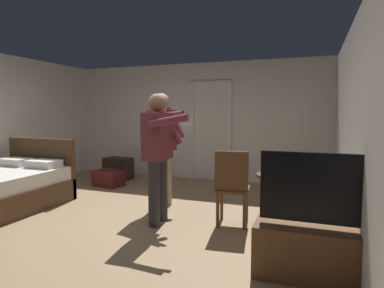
{
  "coord_description": "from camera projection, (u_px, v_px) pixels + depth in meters",
  "views": [
    {
      "loc": [
        2.45,
        -3.74,
        1.48
      ],
      "look_at": [
        0.89,
        0.47,
        1.04
      ],
      "focal_mm": 30.61,
      "sensor_mm": 36.0,
      "label": 1
    }
  ],
  "objects": [
    {
      "name": "wall_right",
      "position": [
        360.0,
        133.0,
        3.36
      ],
      "size": [
        0.12,
        6.31,
        2.53
      ],
      "primitive_type": "cube",
      "color": "silver",
      "rests_on": "ground_plane"
    },
    {
      "name": "wall_back",
      "position": [
        195.0,
        122.0,
        7.25
      ],
      "size": [
        5.95,
        0.12,
        2.53
      ],
      "primitive_type": "cube",
      "color": "silver",
      "rests_on": "ground_plane"
    },
    {
      "name": "suitcase_small",
      "position": [
        109.0,
        178.0,
        6.53
      ],
      "size": [
        0.62,
        0.47,
        0.32
      ],
      "primitive_type": "cube",
      "rotation": [
        0.0,
        0.0,
        -0.16
      ],
      "color": "#4C1919",
      "rests_on": "ground_plane"
    },
    {
      "name": "person_blue_shirt",
      "position": [
        158.0,
        149.0,
        4.27
      ],
      "size": [
        0.71,
        0.61,
        1.71
      ],
      "color": "#333338",
      "rests_on": "ground_plane"
    },
    {
      "name": "person_striped_shirt",
      "position": [
        162.0,
        141.0,
        5.01
      ],
      "size": [
        0.72,
        0.71,
        1.76
      ],
      "color": "tan",
      "rests_on": "ground_plane"
    },
    {
      "name": "bottle_on_table",
      "position": [
        296.0,
        168.0,
        3.95
      ],
      "size": [
        0.06,
        0.06,
        0.26
      ],
      "color": "#3F3225",
      "rests_on": "side_table"
    },
    {
      "name": "doorway_frame",
      "position": [
        210.0,
        124.0,
        7.05
      ],
      "size": [
        0.93,
        0.08,
        2.13
      ],
      "color": "white",
      "rests_on": "ground_plane"
    },
    {
      "name": "wooden_chair",
      "position": [
        232.0,
        185.0,
        4.2
      ],
      "size": [
        0.46,
        0.46,
        0.99
      ],
      "color": "brown",
      "rests_on": "ground_plane"
    },
    {
      "name": "suitcase_dark",
      "position": [
        118.0,
        168.0,
        7.21
      ],
      "size": [
        0.65,
        0.44,
        0.47
      ],
      "primitive_type": "cube",
      "rotation": [
        0.0,
        0.0,
        -0.14
      ],
      "color": "black",
      "rests_on": "ground_plane"
    },
    {
      "name": "side_table",
      "position": [
        283.0,
        192.0,
        4.1
      ],
      "size": [
        0.68,
        0.68,
        0.7
      ],
      "color": "#4C331E",
      "rests_on": "ground_plane"
    },
    {
      "name": "ground_plane",
      "position": [
        119.0,
        220.0,
        4.48
      ],
      "size": [
        6.68,
        6.68,
        0.0
      ],
      "primitive_type": "plane",
      "color": "#997A56"
    },
    {
      "name": "tv_flatscreen",
      "position": [
        321.0,
        245.0,
        2.86
      ],
      "size": [
        1.15,
        0.4,
        1.13
      ],
      "color": "brown",
      "rests_on": "ground_plane"
    },
    {
      "name": "laptop",
      "position": [
        282.0,
        171.0,
        4.05
      ],
      "size": [
        0.39,
        0.4,
        0.15
      ],
      "color": "black",
      "rests_on": "side_table"
    }
  ]
}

